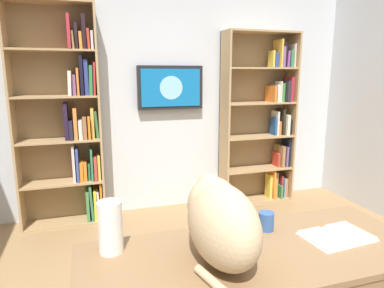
% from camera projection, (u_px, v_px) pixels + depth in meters
% --- Properties ---
extents(wall_back, '(4.52, 0.06, 2.70)m').
position_uv_depth(wall_back, '(163.00, 90.00, 3.80)').
color(wall_back, silver).
rests_on(wall_back, ground).
extents(bookshelf_left, '(0.88, 0.28, 2.00)m').
position_uv_depth(bookshelf_left, '(265.00, 120.00, 4.07)').
color(bookshelf_left, tan).
rests_on(bookshelf_left, ground).
extents(bookshelf_right, '(0.82, 0.28, 2.20)m').
position_uv_depth(bookshelf_right, '(69.00, 121.00, 3.41)').
color(bookshelf_right, tan).
rests_on(bookshelf_right, ground).
extents(wall_mounted_tv, '(0.73, 0.07, 0.47)m').
position_uv_depth(wall_mounted_tv, '(170.00, 88.00, 3.74)').
color(wall_mounted_tv, black).
extents(desk, '(1.62, 0.64, 0.73)m').
position_uv_depth(desk, '(257.00, 274.00, 1.57)').
color(desk, olive).
rests_on(desk, ground).
extents(cat, '(0.28, 0.63, 0.37)m').
position_uv_depth(cat, '(220.00, 219.00, 1.47)').
color(cat, '#D1B284').
rests_on(cat, desk).
extents(open_binder, '(0.35, 0.25, 0.02)m').
position_uv_depth(open_binder, '(337.00, 236.00, 1.70)').
color(open_binder, white).
rests_on(open_binder, desk).
extents(paper_towel_roll, '(0.11, 0.11, 0.24)m').
position_uv_depth(paper_towel_roll, '(110.00, 227.00, 1.54)').
color(paper_towel_roll, white).
rests_on(paper_towel_roll, desk).
extents(coffee_mug, '(0.08, 0.08, 0.10)m').
position_uv_depth(coffee_mug, '(266.00, 221.00, 1.78)').
color(coffee_mug, '#335999').
rests_on(coffee_mug, desk).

